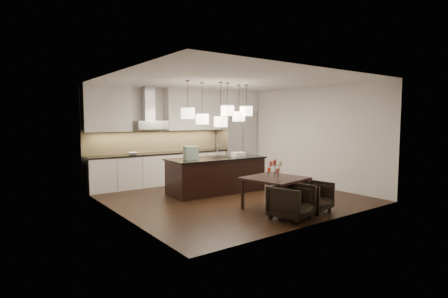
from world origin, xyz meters
TOP-DOWN VIEW (x-y plane):
  - floor at (0.00, 0.00)m, footprint 5.50×5.50m
  - ceiling at (0.00, 0.00)m, footprint 5.50×5.50m
  - wall_back at (0.00, 2.76)m, footprint 5.50×0.02m
  - wall_front at (0.00, -2.76)m, footprint 5.50×0.02m
  - wall_left at (-2.76, 0.00)m, footprint 0.02×5.50m
  - wall_right at (2.76, 0.00)m, footprint 0.02×5.50m
  - refrigerator at (2.10, 2.38)m, footprint 1.20×0.72m
  - fridge_panel at (2.10, 2.38)m, footprint 1.26×0.72m
  - lower_cabinets at (-0.62, 2.43)m, footprint 4.21×0.62m
  - countertop at (-0.62, 2.43)m, footprint 4.21×0.66m
  - backsplash at (-0.62, 2.73)m, footprint 4.21×0.02m
  - upper_cab_left at (-2.10, 2.57)m, footprint 1.25×0.35m
  - upper_cab_right at (0.55, 2.57)m, footprint 1.85×0.35m
  - hood_canopy at (-0.93, 2.48)m, footprint 0.90×0.52m
  - hood_chimney at (-0.93, 2.59)m, footprint 0.30×0.28m
  - fruit_bowl at (-1.49, 2.38)m, footprint 0.27×0.27m
  - island_body at (0.03, 0.59)m, footprint 2.49×1.10m
  - island_top at (0.03, 0.59)m, footprint 2.57×1.18m
  - faucet at (0.13, 0.68)m, footprint 0.11×0.24m
  - tote_bag at (-0.76, 0.53)m, footprint 0.34×0.19m
  - food_container at (0.77, 0.58)m, footprint 0.34×0.25m
  - dining_table at (0.06, -1.53)m, footprint 1.29×1.29m
  - candelabra at (0.06, -1.53)m, footprint 0.37×0.37m
  - candle_a at (0.18, -1.51)m, footprint 0.08×0.08m
  - candle_b at (-0.02, -1.43)m, footprint 0.08×0.08m
  - candle_c at (0.01, -1.65)m, footprint 0.08×0.08m
  - candle_d at (0.14, -1.43)m, footprint 0.08×0.08m
  - candle_e at (-0.06, -1.53)m, footprint 0.08×0.08m
  - candle_f at (0.09, -1.64)m, footprint 0.08×0.08m
  - armchair_left at (-0.22, -2.26)m, footprint 0.87×0.88m
  - armchair_right at (0.58, -2.12)m, footprint 0.75×0.76m
  - pendant_a at (-0.84, 0.51)m, footprint 0.24×0.24m
  - pendant_b at (-0.32, 0.69)m, footprint 0.24×0.24m
  - pendant_c at (0.23, 0.36)m, footprint 0.24×0.24m
  - pendant_d at (0.78, 0.60)m, footprint 0.24×0.24m
  - pendant_e at (0.94, 0.48)m, footprint 0.24×0.24m
  - pendant_f at (0.01, 0.35)m, footprint 0.24×0.24m

SIDE VIEW (x-z plane):
  - floor at x=0.00m, z-range -0.02..0.00m
  - armchair_right at x=0.58m, z-range 0.00..0.61m
  - armchair_left at x=-0.22m, z-range 0.00..0.66m
  - dining_table at x=0.06m, z-range 0.00..0.67m
  - island_body at x=0.03m, z-range 0.00..0.86m
  - lower_cabinets at x=-0.62m, z-range 0.00..0.88m
  - candle_a at x=0.18m, z-range 0.78..0.87m
  - candle_b at x=-0.02m, z-range 0.78..0.87m
  - candle_c at x=0.01m, z-range 0.78..0.87m
  - candelabra at x=0.06m, z-range 0.67..1.06m
  - island_top at x=0.03m, z-range 0.86..0.90m
  - countertop at x=-0.62m, z-range 0.88..0.92m
  - food_container at x=0.77m, z-range 0.90..1.00m
  - fruit_bowl at x=-1.49m, z-range 0.92..0.98m
  - candle_d at x=0.14m, z-range 0.93..1.02m
  - candle_e at x=-0.06m, z-range 0.93..1.02m
  - candle_f at x=0.09m, z-range 0.93..1.02m
  - tote_bag at x=-0.76m, z-range 0.90..1.23m
  - refrigerator at x=2.10m, z-range 0.00..2.15m
  - faucet at x=0.13m, z-range 0.90..1.27m
  - backsplash at x=-0.62m, z-range 0.92..1.55m
  - wall_back at x=0.00m, z-range 0.00..2.80m
  - wall_front at x=0.00m, z-range 0.00..2.80m
  - wall_left at x=-2.76m, z-range 0.00..2.80m
  - wall_right at x=2.76m, z-range 0.00..2.80m
  - hood_canopy at x=-0.93m, z-range 1.60..1.84m
  - pendant_f at x=0.01m, z-range 1.69..1.95m
  - pendant_b at x=-0.32m, z-range 1.76..2.02m
  - pendant_d at x=0.78m, z-range 1.83..2.09m
  - pendant_a at x=-0.84m, z-range 1.89..2.15m
  - pendant_c at x=0.23m, z-range 1.97..2.23m
  - pendant_e at x=0.94m, z-range 1.97..2.23m
  - upper_cab_left at x=-2.10m, z-range 1.55..2.80m
  - upper_cab_right at x=0.55m, z-range 1.55..2.80m
  - hood_chimney at x=-0.93m, z-range 1.84..2.80m
  - fridge_panel at x=2.10m, z-range 2.15..2.80m
  - ceiling at x=0.00m, z-range 2.80..2.82m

